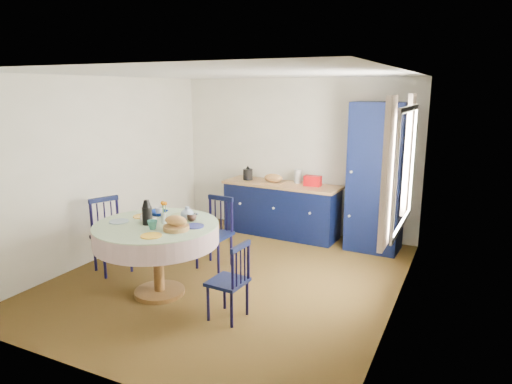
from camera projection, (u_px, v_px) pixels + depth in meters
floor at (230, 277)px, 5.77m from camera, size 4.50×4.50×0.00m
ceiling at (228, 74)px, 5.22m from camera, size 4.50×4.50×0.00m
wall_back at (296, 156)px, 7.47m from camera, size 4.00×0.02×2.50m
wall_left at (103, 168)px, 6.34m from camera, size 0.02×4.50×2.50m
wall_right at (401, 197)px, 4.65m from camera, size 0.02×4.50×2.50m
window at (402, 166)px, 4.87m from camera, size 0.10×1.74×1.45m
kitchen_counter at (281, 208)px, 7.38m from camera, size 1.94×0.69×1.09m
pantry_cabinet at (377, 178)px, 6.56m from camera, size 0.77×0.57×2.16m
dining_table at (157, 235)px, 5.15m from camera, size 1.40×1.40×1.13m
chair_left at (110, 235)px, 5.90m from camera, size 0.55×0.56×0.96m
chair_far at (215, 232)px, 6.05m from camera, size 0.44×0.42×0.94m
chair_right at (231, 280)px, 4.65m from camera, size 0.38×0.40×0.83m
mug_a at (145, 219)px, 5.16m from camera, size 0.12×0.12×0.09m
mug_b at (152, 225)px, 4.91m from camera, size 0.11×0.11×0.10m
mug_c at (192, 217)px, 5.22m from camera, size 0.11×0.11×0.09m
mug_d at (159, 211)px, 5.47m from camera, size 0.10×0.10×0.10m
cobalt_bowl at (158, 213)px, 5.47m from camera, size 0.22×0.22×0.05m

